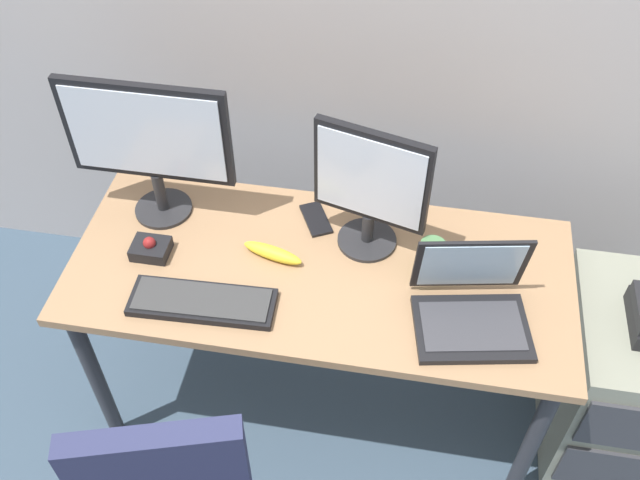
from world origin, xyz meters
name	(u,v)px	position (x,y,z in m)	size (l,w,h in m)	color
ground_plane	(320,397)	(0.00, 0.00, 0.00)	(8.00, 8.00, 0.00)	#394B5C
desk	(320,287)	(0.00, 0.00, 0.65)	(1.49, 0.64, 0.73)	#9B7551
file_cabinet	(623,380)	(1.00, 0.05, 0.31)	(0.42, 0.53, 0.63)	gray
monitor_main	(148,141)	(-0.53, 0.15, 1.02)	(0.50, 0.18, 0.48)	#262628
monitor_side	(370,186)	(0.12, 0.13, 0.96)	(0.34, 0.18, 0.42)	#262628
keyboard	(202,302)	(-0.30, -0.19, 0.75)	(0.42, 0.15, 0.03)	black
laptop	(471,305)	(0.44, -0.11, 0.79)	(0.35, 0.32, 0.24)	black
trackball_mouse	(151,248)	(-0.51, -0.03, 0.76)	(0.11, 0.09, 0.07)	black
coffee_mug	(433,256)	(0.32, 0.06, 0.78)	(0.09, 0.08, 0.10)	#4F824D
cell_phone	(316,219)	(-0.05, 0.19, 0.74)	(0.07, 0.14, 0.01)	black
banana	(273,253)	(-0.15, 0.02, 0.75)	(0.19, 0.04, 0.04)	yellow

